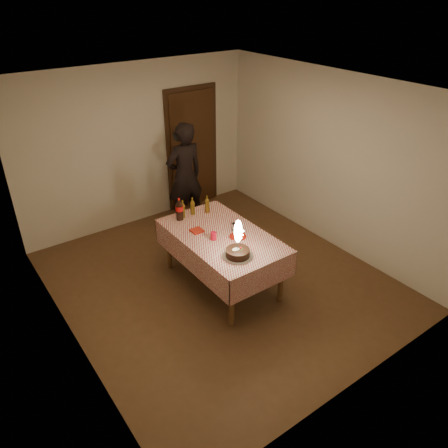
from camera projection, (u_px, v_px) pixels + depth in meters
The scene contains 13 objects.
ground at pixel (219, 280), 6.04m from camera, with size 4.00×4.50×0.01m, color brown.
room_shell at pixel (217, 166), 5.30m from camera, with size 4.04×4.54×2.62m.
dining_table at pixel (222, 241), 5.67m from camera, with size 1.02×1.72×0.77m.
birthday_cake at pixel (238, 248), 5.13m from camera, with size 0.36×0.36×0.49m.
red_plate at pixel (238, 236), 5.57m from camera, with size 0.22×0.22×0.01m, color #A7150B.
red_cup at pixel (214, 236), 5.49m from camera, with size 0.08×0.08×0.10m, color #B50C21.
clear_cup at pixel (234, 227), 5.71m from camera, with size 0.07×0.07×0.09m, color white.
napkin_stack at pixel (197, 231), 5.69m from camera, with size 0.15×0.15×0.02m, color #A92013.
cola_bottle at pixel (179, 209), 5.90m from camera, with size 0.10×0.10×0.32m.
amber_bottle_left at pixel (183, 210), 5.97m from camera, with size 0.06×0.06×0.26m.
amber_bottle_right at pixel (207, 205), 6.10m from camera, with size 0.06×0.06×0.26m.
amber_bottle_mid at pixel (193, 207), 6.05m from camera, with size 0.06×0.06×0.26m.
photographer at pixel (185, 176), 6.99m from camera, with size 0.65×0.46×1.76m.
Camera 1 is at (-2.81, -4.00, 3.65)m, focal length 35.00 mm.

